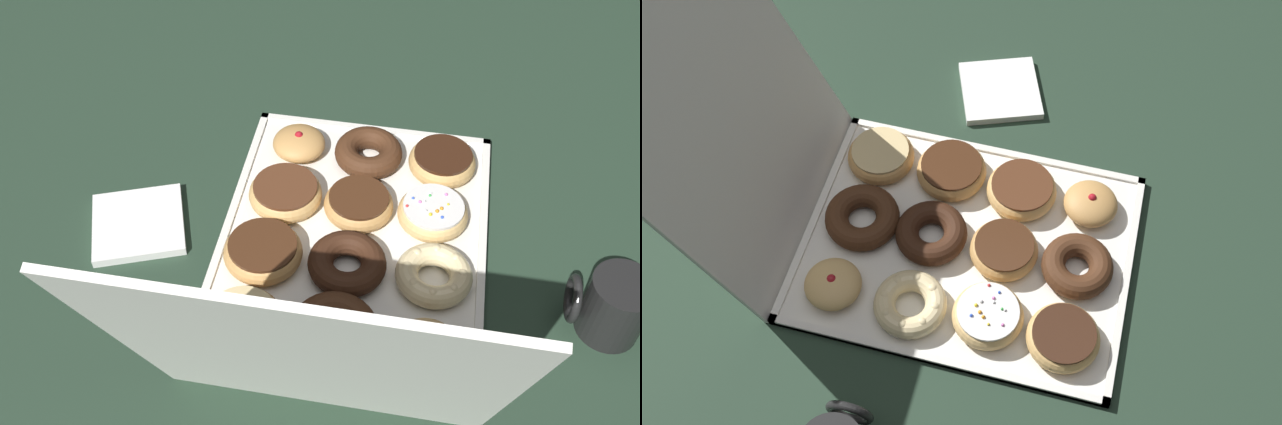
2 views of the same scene
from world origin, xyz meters
The scene contains 17 objects.
ground_plane centered at (0.00, 0.00, 0.00)m, with size 3.00×3.00×0.00m, color #233828.
donut_box centered at (0.00, 0.00, 0.01)m, with size 0.40×0.52×0.01m.
box_lid_open centered at (0.00, 0.35, 0.22)m, with size 0.40×0.48×0.01m, color white.
chocolate_frosted_donut_0 centered at (-0.12, -0.18, 0.03)m, with size 0.11×0.11×0.04m.
chocolate_cake_ring_donut_1 centered at (0.00, -0.18, 0.03)m, with size 0.11×0.11×0.04m.
jelly_filled_donut_2 centered at (0.12, -0.18, 0.03)m, with size 0.09×0.09×0.05m.
sprinkle_donut_3 centered at (-0.12, -0.06, 0.03)m, with size 0.11×0.11×0.04m.
chocolate_frosted_donut_4 centered at (0.00, -0.06, 0.03)m, with size 0.11×0.11×0.04m.
chocolate_frosted_donut_5 centered at (0.12, -0.06, 0.03)m, with size 0.12×0.12×0.04m.
cruller_donut_6 centered at (-0.13, 0.06, 0.03)m, with size 0.11×0.11×0.04m.
chocolate_cake_ring_donut_7 centered at (0.00, 0.06, 0.03)m, with size 0.12×0.12×0.04m.
chocolate_frosted_donut_8 centered at (0.13, 0.06, 0.03)m, with size 0.12×0.12×0.04m.
jelly_filled_donut_9 centered at (-0.13, 0.18, 0.03)m, with size 0.09×0.09×0.05m.
chocolate_cake_ring_donut_10 centered at (0.00, 0.18, 0.03)m, with size 0.12×0.12×0.04m.
glazed_ring_donut_11 centered at (0.13, 0.18, 0.03)m, with size 0.11×0.11×0.04m.
coffee_mug centered at (-0.37, 0.09, 0.05)m, with size 0.11×0.09×0.10m.
napkin_stack centered at (0.34, 0.02, 0.01)m, with size 0.14×0.14×0.01m, color white.
Camera 1 is at (-0.08, 0.73, 0.89)m, focal length 42.08 mm.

